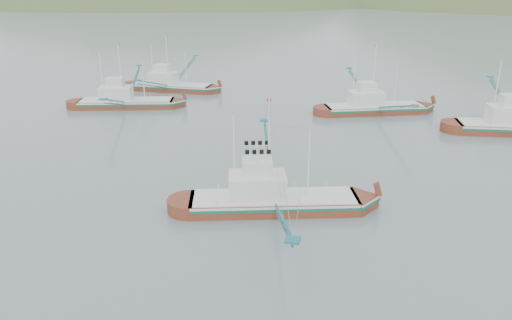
% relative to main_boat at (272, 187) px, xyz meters
% --- Properties ---
extents(ground, '(1200.00, 1200.00, 0.00)m').
position_rel_main_boat_xyz_m(ground, '(-2.51, -2.24, -2.16)').
color(ground, slate).
rests_on(ground, ground).
extents(main_boat, '(15.65, 26.70, 11.10)m').
position_rel_main_boat_xyz_m(main_boat, '(0.00, 0.00, 0.00)').
color(main_boat, maroon).
rests_on(main_boat, ground).
extents(bg_boat_left, '(15.57, 26.58, 11.04)m').
position_rel_main_boat_xyz_m(bg_boat_left, '(-31.42, 30.78, -0.06)').
color(bg_boat_left, maroon).
rests_on(bg_boat_left, ground).
extents(bg_boat_far, '(15.67, 26.49, 11.20)m').
position_rel_main_boat_xyz_m(bg_boat_far, '(7.47, 37.27, 0.08)').
color(bg_boat_far, maroon).
rests_on(bg_boat_far, ground).
extents(bg_boat_extra, '(15.16, 27.29, 11.04)m').
position_rel_main_boat_xyz_m(bg_boat_extra, '(-29.63, 44.30, -0.65)').
color(bg_boat_extra, maroon).
rests_on(bg_boat_extra, ground).
extents(headland_left, '(448.00, 308.00, 210.00)m').
position_rel_main_boat_xyz_m(headland_left, '(-182.51, 357.76, -2.16)').
color(headland_left, '#495D30').
rests_on(headland_left, ground).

